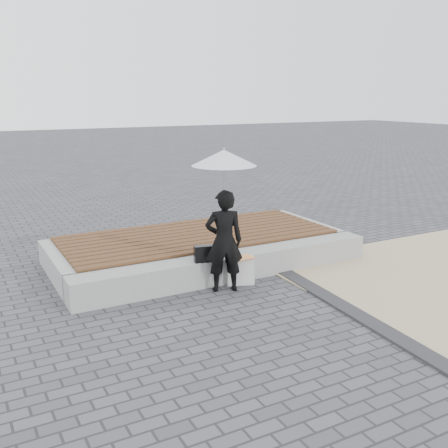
{
  "coord_description": "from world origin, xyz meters",
  "views": [
    {
      "loc": [
        -3.71,
        -5.08,
        2.78
      ],
      "look_at": [
        -0.33,
        1.2,
        1.0
      ],
      "focal_mm": 41.58,
      "sensor_mm": 36.0,
      "label": 1
    }
  ],
  "objects": [
    {
      "name": "ground",
      "position": [
        0.0,
        0.0,
        0.0
      ],
      "size": [
        80.0,
        80.0,
        0.0
      ],
      "primitive_type": "plane",
      "color": "#48484D",
      "rests_on": "ground"
    },
    {
      "name": "edging_band",
      "position": [
        0.75,
        -0.5,
        0.02
      ],
      "size": [
        0.61,
        5.2,
        0.04
      ],
      "primitive_type": "cube",
      "rotation": [
        0.0,
        0.0,
        -0.07
      ],
      "color": "#2B2B2D",
      "rests_on": "ground"
    },
    {
      "name": "seating_ledge",
      "position": [
        0.0,
        1.6,
        0.2
      ],
      "size": [
        5.0,
        0.45,
        0.4
      ],
      "primitive_type": "cube",
      "color": "#9FA09B",
      "rests_on": "ground"
    },
    {
      "name": "timber_platform",
      "position": [
        0.0,
        2.8,
        0.2
      ],
      "size": [
        5.0,
        2.0,
        0.4
      ],
      "primitive_type": "cube",
      "color": "#A09F9B",
      "rests_on": "ground"
    },
    {
      "name": "timber_decking",
      "position": [
        0.0,
        2.8,
        0.42
      ],
      "size": [
        4.6,
        2.0,
        0.04
      ],
      "primitive_type": null,
      "color": "brown",
      "rests_on": "timber_platform"
    },
    {
      "name": "woman",
      "position": [
        -0.33,
        1.2,
        0.75
      ],
      "size": [
        0.63,
        0.52,
        1.49
      ],
      "primitive_type": "imported",
      "rotation": [
        0.0,
        0.0,
        2.81
      ],
      "color": "black",
      "rests_on": "ground"
    },
    {
      "name": "parasol",
      "position": [
        -0.33,
        1.2,
        1.94
      ],
      "size": [
        0.9,
        0.9,
        1.15
      ],
      "rotation": [
        0.0,
        0.0,
        0.01
      ],
      "color": "#A5A5A9",
      "rests_on": "ground"
    },
    {
      "name": "handbag",
      "position": [
        -0.51,
        1.44,
        0.52
      ],
      "size": [
        0.37,
        0.2,
        0.25
      ],
      "primitive_type": "cube",
      "rotation": [
        0.0,
        0.0,
        -0.23
      ],
      "color": "black",
      "rests_on": "seating_ledge"
    },
    {
      "name": "canvas_tote",
      "position": [
        0.01,
        1.31,
        0.21
      ],
      "size": [
        0.44,
        0.29,
        0.43
      ],
      "primitive_type": "cube",
      "rotation": [
        0.0,
        0.0,
        -0.33
      ],
      "color": "#BCBBB7",
      "rests_on": "ground"
    },
    {
      "name": "magazine",
      "position": [
        0.01,
        1.26,
        0.43
      ],
      "size": [
        0.33,
        0.24,
        0.01
      ],
      "primitive_type": "cube",
      "rotation": [
        0.0,
        0.0,
        0.01
      ],
      "color": "red",
      "rests_on": "canvas_tote"
    }
  ]
}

